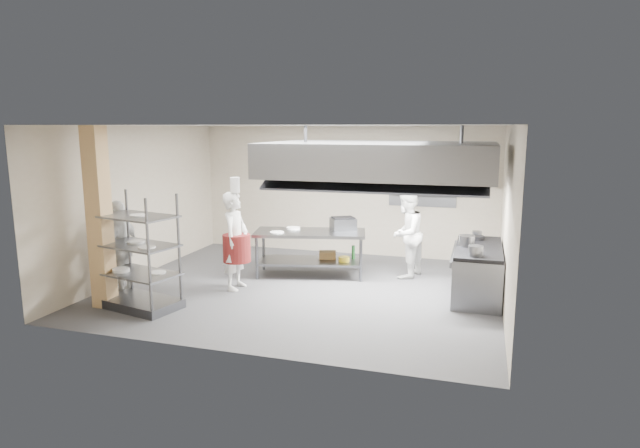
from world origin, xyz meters
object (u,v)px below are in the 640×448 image
(cooking_range, at_px, (478,273))
(island, at_px, (310,253))
(chef_plating, at_px, (121,248))
(pass_rack, at_px, (138,252))
(chef_head, at_px, (236,241))
(stockpot, at_px, (467,241))
(chef_line, at_px, (406,234))
(griddle, at_px, (343,224))

(cooking_range, bearing_deg, island, 173.06)
(island, bearing_deg, chef_plating, -155.08)
(island, distance_m, pass_rack, 3.45)
(island, xyz_separation_m, cooking_range, (3.26, -0.40, -0.04))
(chef_head, height_order, stockpot, chef_head)
(stockpot, bearing_deg, chef_plating, -163.29)
(chef_line, bearing_deg, pass_rack, -35.10)
(cooking_range, distance_m, griddle, 2.84)
(pass_rack, bearing_deg, stockpot, 36.52)
(stockpot, bearing_deg, pass_rack, -156.08)
(pass_rack, xyz_separation_m, stockpot, (5.13, 2.28, 0.04))
(pass_rack, height_order, chef_head, pass_rack)
(island, relative_size, stockpot, 7.96)
(pass_rack, height_order, chef_line, pass_rack)
(griddle, xyz_separation_m, stockpot, (2.46, -0.78, -0.03))
(chef_plating, xyz_separation_m, stockpot, (5.87, 1.76, 0.14))
(stockpot, bearing_deg, griddle, 162.34)
(island, bearing_deg, griddle, 18.85)
(chef_plating, height_order, griddle, chef_plating)
(cooking_range, xyz_separation_m, griddle, (-2.67, 0.76, 0.61))
(chef_plating, xyz_separation_m, griddle, (3.41, 2.54, 0.17))
(cooking_range, bearing_deg, stockpot, -173.83)
(cooking_range, height_order, chef_plating, chef_plating)
(griddle, bearing_deg, stockpot, -49.07)
(pass_rack, relative_size, chef_plating, 1.12)
(chef_plating, height_order, stockpot, chef_plating)
(chef_line, distance_m, stockpot, 1.48)
(island, distance_m, cooking_range, 3.28)
(stockpot, bearing_deg, chef_line, 143.67)
(griddle, bearing_deg, cooking_range, -47.29)
(chef_line, bearing_deg, stockpot, 69.97)
(cooking_range, xyz_separation_m, chef_head, (-4.29, -0.86, 0.49))
(island, distance_m, chef_plating, 3.59)
(chef_line, bearing_deg, griddle, -69.63)
(stockpot, bearing_deg, chef_head, -168.44)
(cooking_range, distance_m, chef_line, 1.70)
(cooking_range, height_order, griddle, griddle)
(pass_rack, bearing_deg, island, 64.88)
(cooking_range, bearing_deg, chef_head, -168.70)
(griddle, bearing_deg, chef_head, -166.51)
(island, height_order, pass_rack, pass_rack)
(island, bearing_deg, cooking_range, -19.73)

